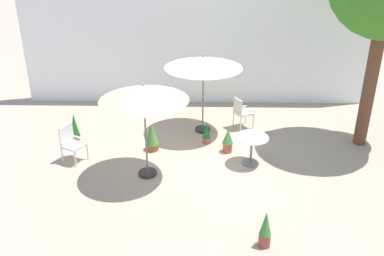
{
  "coord_description": "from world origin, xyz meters",
  "views": [
    {
      "loc": [
        0.22,
        -9.27,
        5.36
      ],
      "look_at": [
        0.0,
        -0.08,
        1.03
      ],
      "focal_mm": 39.41,
      "sensor_mm": 36.0,
      "label": 1
    }
  ],
  "objects_px": {
    "patio_umbrella_0": "(144,94)",
    "patio_umbrella_1": "(203,63)",
    "patio_chair_1": "(71,141)",
    "potted_plant_3": "(207,132)",
    "patio_chair_0": "(241,111)",
    "potted_plant_2": "(152,137)",
    "potted_plant_4": "(265,229)",
    "potted_plant_0": "(75,128)",
    "potted_plant_1": "(228,140)",
    "cafe_table_0": "(252,145)"
  },
  "relations": [
    {
      "from": "patio_umbrella_0",
      "to": "patio_umbrella_1",
      "type": "height_order",
      "value": "patio_umbrella_0"
    },
    {
      "from": "patio_chair_1",
      "to": "potted_plant_3",
      "type": "height_order",
      "value": "patio_chair_1"
    },
    {
      "from": "patio_chair_0",
      "to": "potted_plant_3",
      "type": "bearing_deg",
      "value": -135.62
    },
    {
      "from": "potted_plant_2",
      "to": "potted_plant_4",
      "type": "distance_m",
      "value": 4.52
    },
    {
      "from": "patio_chair_0",
      "to": "potted_plant_0",
      "type": "xyz_separation_m",
      "value": [
        -4.64,
        -1.1,
        -0.08
      ]
    },
    {
      "from": "potted_plant_0",
      "to": "patio_chair_1",
      "type": "bearing_deg",
      "value": -79.78
    },
    {
      "from": "potted_plant_4",
      "to": "potted_plant_3",
      "type": "bearing_deg",
      "value": 104.04
    },
    {
      "from": "patio_umbrella_1",
      "to": "potted_plant_2",
      "type": "height_order",
      "value": "patio_umbrella_1"
    },
    {
      "from": "patio_umbrella_1",
      "to": "patio_chair_0",
      "type": "xyz_separation_m",
      "value": [
        1.13,
        0.23,
        -1.52
      ]
    },
    {
      "from": "potted_plant_1",
      "to": "potted_plant_3",
      "type": "bearing_deg",
      "value": 136.92
    },
    {
      "from": "potted_plant_3",
      "to": "potted_plant_2",
      "type": "bearing_deg",
      "value": -163.02
    },
    {
      "from": "potted_plant_2",
      "to": "patio_umbrella_1",
      "type": "bearing_deg",
      "value": 41.97
    },
    {
      "from": "patio_umbrella_1",
      "to": "potted_plant_3",
      "type": "height_order",
      "value": "patio_umbrella_1"
    },
    {
      "from": "potted_plant_1",
      "to": "potted_plant_2",
      "type": "bearing_deg",
      "value": 177.99
    },
    {
      "from": "patio_chair_0",
      "to": "potted_plant_4",
      "type": "height_order",
      "value": "patio_chair_0"
    },
    {
      "from": "patio_chair_0",
      "to": "potted_plant_3",
      "type": "xyz_separation_m",
      "value": [
        -1.02,
        -1.0,
        -0.23
      ]
    },
    {
      "from": "patio_umbrella_0",
      "to": "potted_plant_4",
      "type": "relative_size",
      "value": 3.05
    },
    {
      "from": "patio_chair_1",
      "to": "patio_umbrella_0",
      "type": "bearing_deg",
      "value": -18.33
    },
    {
      "from": "patio_umbrella_0",
      "to": "cafe_table_0",
      "type": "distance_m",
      "value": 3.04
    },
    {
      "from": "cafe_table_0",
      "to": "potted_plant_0",
      "type": "bearing_deg",
      "value": 167.79
    },
    {
      "from": "potted_plant_0",
      "to": "patio_umbrella_0",
      "type": "bearing_deg",
      "value": -36.76
    },
    {
      "from": "patio_chair_1",
      "to": "potted_plant_2",
      "type": "bearing_deg",
      "value": 17.19
    },
    {
      "from": "cafe_table_0",
      "to": "potted_plant_0",
      "type": "distance_m",
      "value": 4.83
    },
    {
      "from": "patio_chair_1",
      "to": "cafe_table_0",
      "type": "bearing_deg",
      "value": -0.73
    },
    {
      "from": "patio_umbrella_1",
      "to": "potted_plant_4",
      "type": "height_order",
      "value": "patio_umbrella_1"
    },
    {
      "from": "cafe_table_0",
      "to": "potted_plant_1",
      "type": "relative_size",
      "value": 1.27
    },
    {
      "from": "potted_plant_0",
      "to": "potted_plant_4",
      "type": "relative_size",
      "value": 1.13
    },
    {
      "from": "potted_plant_2",
      "to": "potted_plant_4",
      "type": "height_order",
      "value": "potted_plant_4"
    },
    {
      "from": "patio_chair_1",
      "to": "potted_plant_4",
      "type": "height_order",
      "value": "patio_chair_1"
    },
    {
      "from": "potted_plant_0",
      "to": "potted_plant_2",
      "type": "distance_m",
      "value": 2.18
    },
    {
      "from": "potted_plant_3",
      "to": "cafe_table_0",
      "type": "bearing_deg",
      "value": -45.21
    },
    {
      "from": "patio_umbrella_1",
      "to": "patio_chair_0",
      "type": "relative_size",
      "value": 2.43
    },
    {
      "from": "patio_chair_0",
      "to": "potted_plant_3",
      "type": "relative_size",
      "value": 1.53
    },
    {
      "from": "potted_plant_4",
      "to": "potted_plant_0",
      "type": "bearing_deg",
      "value": 138.63
    },
    {
      "from": "potted_plant_1",
      "to": "patio_umbrella_0",
      "type": "bearing_deg",
      "value": -148.72
    },
    {
      "from": "potted_plant_3",
      "to": "potted_plant_1",
      "type": "bearing_deg",
      "value": -43.08
    },
    {
      "from": "potted_plant_0",
      "to": "potted_plant_3",
      "type": "relative_size",
      "value": 1.41
    },
    {
      "from": "patio_umbrella_0",
      "to": "patio_chair_1",
      "type": "relative_size",
      "value": 2.44
    },
    {
      "from": "patio_umbrella_1",
      "to": "patio_chair_1",
      "type": "xyz_separation_m",
      "value": [
        -3.33,
        -1.83,
        -1.52
      ]
    },
    {
      "from": "potted_plant_2",
      "to": "potted_plant_3",
      "type": "xyz_separation_m",
      "value": [
        1.46,
        0.45,
        -0.07
      ]
    },
    {
      "from": "patio_umbrella_1",
      "to": "patio_chair_0",
      "type": "distance_m",
      "value": 1.91
    },
    {
      "from": "patio_chair_0",
      "to": "patio_umbrella_0",
      "type": "bearing_deg",
      "value": -132.05
    },
    {
      "from": "cafe_table_0",
      "to": "potted_plant_3",
      "type": "height_order",
      "value": "cafe_table_0"
    },
    {
      "from": "patio_chair_1",
      "to": "potted_plant_4",
      "type": "bearing_deg",
      "value": -35.0
    },
    {
      "from": "potted_plant_0",
      "to": "patio_chair_0",
      "type": "bearing_deg",
      "value": 13.31
    },
    {
      "from": "patio_umbrella_1",
      "to": "potted_plant_2",
      "type": "relative_size",
      "value": 3.04
    },
    {
      "from": "cafe_table_0",
      "to": "potted_plant_4",
      "type": "distance_m",
      "value": 3.09
    },
    {
      "from": "patio_chair_1",
      "to": "potted_plant_3",
      "type": "distance_m",
      "value": 3.6
    },
    {
      "from": "potted_plant_0",
      "to": "potted_plant_2",
      "type": "xyz_separation_m",
      "value": [
        2.15,
        -0.35,
        -0.07
      ]
    },
    {
      "from": "potted_plant_0",
      "to": "potted_plant_3",
      "type": "bearing_deg",
      "value": 1.5
    }
  ]
}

